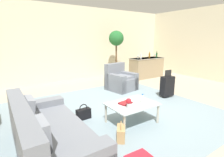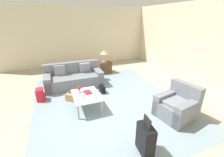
{
  "view_description": "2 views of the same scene",
  "coord_description": "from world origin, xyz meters",
  "views": [
    {
      "loc": [
        -2.68,
        -3.14,
        1.78
      ],
      "look_at": [
        -0.71,
        -0.21,
        0.96
      ],
      "focal_mm": 28.0,
      "sensor_mm": 36.0,
      "label": 1
    },
    {
      "loc": [
        3.42,
        -1.2,
        2.49
      ],
      "look_at": [
        -0.12,
        0.19,
        0.95
      ],
      "focal_mm": 24.0,
      "sensor_mm": 36.0,
      "label": 2
    }
  ],
  "objects": [
    {
      "name": "flower_vase",
      "position": [
        -0.62,
        -0.65,
        0.56
      ],
      "size": [
        0.11,
        0.11,
        0.21
      ],
      "color": "#B2B7BC",
      "rests_on": "coffee_table"
    },
    {
      "name": "wall_back",
      "position": [
        0.0,
        4.06,
        1.55
      ],
      "size": [
        10.24,
        0.12,
        3.1
      ],
      "primitive_type": "cube",
      "color": "beige",
      "rests_on": "ground"
    },
    {
      "name": "handbag_black",
      "position": [
        -1.19,
        0.23,
        0.13
      ],
      "size": [
        0.33,
        0.16,
        0.36
      ],
      "color": "black",
      "rests_on": "ground"
    },
    {
      "name": "wall_left",
      "position": [
        -5.06,
        0.0,
        1.55
      ],
      "size": [
        0.12,
        8.0,
        3.1
      ],
      "primitive_type": "cube",
      "color": "beige",
      "rests_on": "ground"
    },
    {
      "name": "ground_plane",
      "position": [
        0.0,
        0.0,
        0.0
      ],
      "size": [
        12.0,
        12.0,
        0.0
      ],
      "primitive_type": "plane",
      "color": "#A89E89"
    },
    {
      "name": "backpack_red",
      "position": [
        -1.4,
        -1.79,
        0.19
      ],
      "size": [
        0.31,
        0.26,
        0.4
      ],
      "color": "red",
      "rests_on": "ground"
    },
    {
      "name": "handbag_tan",
      "position": [
        -0.98,
        -0.89,
        0.13
      ],
      "size": [
        0.3,
        0.34,
        0.36
      ],
      "color": "tan",
      "rests_on": "ground"
    },
    {
      "name": "water_bottle",
      "position": [
        -0.2,
        -0.6,
        0.53
      ],
      "size": [
        0.06,
        0.06,
        0.2
      ],
      "color": "silver",
      "rests_on": "coffee_table"
    },
    {
      "name": "coffee_table_book",
      "position": [
        -0.52,
        -0.42,
        0.45
      ],
      "size": [
        0.29,
        0.22,
        0.03
      ],
      "primitive_type": "cube",
      "rotation": [
        0.0,
        0.0,
        0.14
      ],
      "color": "maroon",
      "rests_on": "coffee_table"
    },
    {
      "name": "suitcase_black",
      "position": [
        1.6,
        0.2,
        0.36
      ],
      "size": [
        0.42,
        0.26,
        0.85
      ],
      "color": "black",
      "rests_on": "ground"
    },
    {
      "name": "coffee_table",
      "position": [
        -0.4,
        -0.5,
        0.38
      ],
      "size": [
        1.0,
        0.74,
        0.44
      ],
      "color": "silver",
      "rests_on": "ground"
    },
    {
      "name": "armchair",
      "position": [
        0.89,
        1.67,
        0.31
      ],
      "size": [
        0.99,
        1.0,
        0.92
      ],
      "color": "slate",
      "rests_on": "ground"
    },
    {
      "name": "couch",
      "position": [
        -2.2,
        -0.6,
        0.3
      ],
      "size": [
        0.97,
        2.13,
        0.87
      ],
      "color": "slate",
      "rests_on": "ground"
    },
    {
      "name": "area_rug",
      "position": [
        -0.6,
        0.2,
        0.0
      ],
      "size": [
        5.2,
        4.4,
        0.01
      ],
      "primitive_type": "cube",
      "color": "gray",
      "rests_on": "ground"
    },
    {
      "name": "table_lamp",
      "position": [
        -3.2,
        1.0,
        0.98
      ],
      "size": [
        0.35,
        0.35,
        0.55
      ],
      "color": "#ADA899",
      "rests_on": "side_table"
    },
    {
      "name": "side_table",
      "position": [
        -3.2,
        1.0,
        0.27
      ],
      "size": [
        0.58,
        0.58,
        0.54
      ],
      "primitive_type": "cube",
      "color": "#513823",
      "rests_on": "ground"
    }
  ]
}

